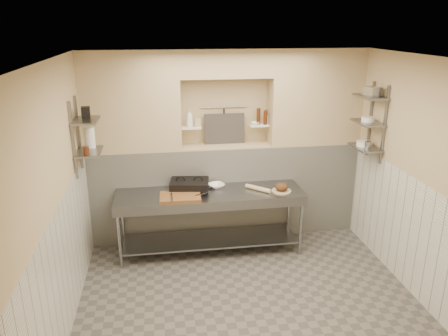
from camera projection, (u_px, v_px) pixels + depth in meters
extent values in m
cube|color=#5E5953|center=(248.00, 301.00, 5.26)|extent=(4.00, 3.90, 0.10)
cube|color=silver|center=(253.00, 53.00, 4.34)|extent=(4.00, 3.90, 0.10)
cube|color=tan|center=(56.00, 200.00, 4.51)|extent=(0.10, 3.90, 2.80)
cube|color=tan|center=(422.00, 179.00, 5.09)|extent=(0.10, 3.90, 2.80)
cube|color=tan|center=(223.00, 142.00, 6.67)|extent=(4.00, 0.10, 2.80)
cube|color=tan|center=(311.00, 296.00, 2.92)|extent=(4.00, 0.10, 2.80)
cube|color=silver|center=(225.00, 190.00, 6.66)|extent=(4.00, 0.40, 1.40)
cube|color=tan|center=(226.00, 146.00, 6.44)|extent=(1.30, 0.40, 0.02)
cube|color=tan|center=(131.00, 101.00, 6.03)|extent=(1.35, 0.40, 1.40)
cube|color=tan|center=(315.00, 97.00, 6.40)|extent=(1.35, 0.40, 1.40)
cube|color=tan|center=(226.00, 63.00, 6.06)|extent=(1.30, 0.40, 0.40)
cube|color=silver|center=(69.00, 259.00, 4.74)|extent=(0.02, 3.90, 1.40)
cube|color=silver|center=(409.00, 233.00, 5.30)|extent=(0.02, 3.90, 1.40)
cube|color=white|center=(191.00, 128.00, 6.27)|extent=(0.28, 0.16, 0.02)
cube|color=white|center=(259.00, 125.00, 6.41)|extent=(0.28, 0.16, 0.02)
cylinder|color=gray|center=(224.00, 107.00, 6.42)|extent=(0.70, 0.02, 0.02)
cylinder|color=black|center=(224.00, 119.00, 6.46)|extent=(0.02, 0.02, 0.30)
cube|color=#383330|center=(225.00, 129.00, 6.46)|extent=(0.60, 0.08, 0.45)
cube|color=slate|center=(79.00, 133.00, 5.56)|extent=(0.03, 0.03, 0.95)
cube|color=slate|center=(73.00, 141.00, 5.19)|extent=(0.03, 0.03, 0.95)
cube|color=slate|center=(89.00, 152.00, 5.46)|extent=(0.30, 0.50, 0.02)
cube|color=slate|center=(86.00, 120.00, 5.33)|extent=(0.30, 0.50, 0.03)
cube|color=slate|center=(370.00, 119.00, 6.11)|extent=(0.03, 0.03, 1.05)
cube|color=slate|center=(384.00, 125.00, 5.73)|extent=(0.03, 0.03, 1.05)
cube|color=slate|center=(365.00, 147.00, 6.01)|extent=(0.30, 0.50, 0.02)
cube|color=slate|center=(368.00, 123.00, 5.90)|extent=(0.30, 0.50, 0.02)
cube|color=slate|center=(370.00, 97.00, 5.79)|extent=(0.30, 0.50, 0.03)
cube|color=gray|center=(210.00, 194.00, 6.05)|extent=(2.60, 0.70, 0.04)
cube|color=gray|center=(210.00, 239.00, 6.27)|extent=(2.45, 0.60, 0.03)
cube|color=gray|center=(213.00, 207.00, 5.75)|extent=(2.60, 0.02, 0.12)
cylinder|color=gray|center=(119.00, 239.00, 5.74)|extent=(0.04, 0.04, 0.86)
cylinder|color=gray|center=(122.00, 220.00, 6.28)|extent=(0.04, 0.04, 0.86)
cylinder|color=gray|center=(301.00, 226.00, 6.09)|extent=(0.04, 0.04, 0.86)
cylinder|color=gray|center=(289.00, 210.00, 6.64)|extent=(0.04, 0.04, 0.86)
cube|color=black|center=(190.00, 187.00, 6.11)|extent=(0.58, 0.46, 0.10)
cube|color=black|center=(189.00, 182.00, 6.08)|extent=(0.58, 0.46, 0.05)
cube|color=brown|center=(180.00, 197.00, 5.81)|extent=(0.55, 0.40, 0.05)
cube|color=gray|center=(203.00, 193.00, 5.88)|extent=(0.23, 0.15, 0.01)
cylinder|color=gray|center=(172.00, 197.00, 5.73)|extent=(0.02, 0.27, 0.02)
imported|color=white|center=(216.00, 186.00, 6.21)|extent=(0.29, 0.29, 0.05)
cylinder|color=#CCB88C|center=(258.00, 188.00, 6.10)|extent=(0.33, 0.32, 0.06)
cylinder|color=#CCB88C|center=(281.00, 191.00, 6.07)|extent=(0.27, 0.27, 0.02)
ellipsoid|color=#4C2D19|center=(282.00, 187.00, 6.05)|extent=(0.18, 0.18, 0.11)
imported|color=white|center=(190.00, 118.00, 6.23)|extent=(0.12, 0.12, 0.25)
cube|color=tan|center=(198.00, 123.00, 6.26)|extent=(0.08, 0.08, 0.11)
imported|color=white|center=(255.00, 123.00, 6.39)|extent=(0.16, 0.16, 0.04)
cylinder|color=#401C0C|center=(265.00, 117.00, 6.37)|extent=(0.06, 0.06, 0.21)
cylinder|color=#401C0C|center=(258.00, 116.00, 6.41)|extent=(0.06, 0.06, 0.23)
cylinder|color=white|center=(266.00, 120.00, 6.43)|extent=(0.07, 0.07, 0.12)
cylinder|color=white|center=(90.00, 137.00, 5.56)|extent=(0.13, 0.13, 0.26)
cylinder|color=#401C0C|center=(86.00, 151.00, 5.26)|extent=(0.07, 0.07, 0.11)
cube|color=black|center=(86.00, 113.00, 5.36)|extent=(0.11, 0.11, 0.14)
cylinder|color=white|center=(364.00, 144.00, 6.03)|extent=(0.21, 0.21, 0.06)
cylinder|color=gray|center=(368.00, 145.00, 5.92)|extent=(0.09, 0.09, 0.09)
cylinder|color=white|center=(368.00, 119.00, 5.89)|extent=(0.17, 0.17, 0.06)
cube|color=gray|center=(373.00, 91.00, 5.73)|extent=(0.20, 0.22, 0.12)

